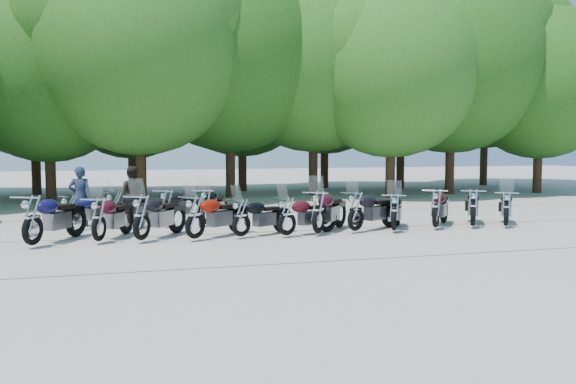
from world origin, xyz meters
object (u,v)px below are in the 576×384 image
object	(u,v)px
motorcycle_7	(356,210)
motorcycle_12	(71,211)
motorcycle_1	(99,218)
motorcycle_15	(206,205)
motorcycle_0	(32,218)
motorcycle_14	(167,206)
motorcycle_6	(318,210)
motorcycle_3	(195,215)
motorcycle_2	(142,216)
motorcycle_5	(287,215)
motorcycle_11	(506,207)
motorcycle_13	(116,208)
motorcycle_4	(241,216)
motorcycle_8	(394,211)
rider_0	(80,197)
motorcycle_9	(436,207)
rider_1	(132,194)
motorcycle_10	(473,206)

from	to	relation	value
motorcycle_7	motorcycle_12	xyz separation A→B (m)	(-7.51, 2.52, -0.07)
motorcycle_1	motorcycle_15	size ratio (longest dim) A/B	1.03
motorcycle_0	motorcycle_7	distance (m)	8.19
motorcycle_1	motorcycle_14	size ratio (longest dim) A/B	1.03
motorcycle_6	motorcycle_3	bearing A→B (deg)	40.69
motorcycle_2	motorcycle_5	size ratio (longest dim) A/B	1.13
motorcycle_0	motorcycle_3	size ratio (longest dim) A/B	1.09
motorcycle_11	motorcycle_13	size ratio (longest dim) A/B	0.99
motorcycle_4	motorcycle_11	size ratio (longest dim) A/B	0.96
motorcycle_0	motorcycle_2	distance (m)	2.49
motorcycle_0	motorcycle_2	bearing A→B (deg)	-149.02
motorcycle_6	motorcycle_14	distance (m)	4.68
motorcycle_0	motorcycle_8	distance (m)	9.23
motorcycle_0	motorcycle_6	distance (m)	7.06
rider_0	motorcycle_9	bearing A→B (deg)	159.89
motorcycle_4	motorcycle_9	xyz separation A→B (m)	(5.64, 0.09, 0.08)
motorcycle_1	rider_0	world-z (taller)	rider_0
rider_1	rider_0	bearing A→B (deg)	36.88
motorcycle_0	motorcycle_13	bearing A→B (deg)	-94.36
motorcycle_9	motorcycle_12	bearing A→B (deg)	23.68
motorcycle_12	motorcycle_15	size ratio (longest dim) A/B	0.93
motorcycle_5	motorcycle_10	world-z (taller)	motorcycle_10
motorcycle_5	motorcycle_6	xyz separation A→B (m)	(0.90, 0.11, 0.08)
motorcycle_1	motorcycle_15	bearing A→B (deg)	-115.77
motorcycle_9	motorcycle_13	distance (m)	9.15
motorcycle_9	motorcycle_2	bearing A→B (deg)	38.50
motorcycle_1	motorcycle_4	world-z (taller)	motorcycle_1
motorcycle_1	motorcycle_14	world-z (taller)	motorcycle_1
motorcycle_0	motorcycle_8	world-z (taller)	motorcycle_0
motorcycle_5	motorcycle_8	distance (m)	3.07
motorcycle_3	motorcycle_14	bearing A→B (deg)	-28.78
motorcycle_10	motorcycle_4	bearing A→B (deg)	33.87
motorcycle_15	motorcycle_13	bearing A→B (deg)	23.99
motorcycle_3	motorcycle_12	xyz separation A→B (m)	(-3.11, 2.71, -0.07)
motorcycle_0	motorcycle_8	xyz separation A→B (m)	(9.23, -0.05, -0.09)
motorcycle_6	motorcycle_7	size ratio (longest dim) A/B	1.05
motorcycle_2	motorcycle_6	world-z (taller)	motorcycle_6
motorcycle_9	motorcycle_12	world-z (taller)	motorcycle_9
motorcycle_15	motorcycle_11	bearing A→B (deg)	-170.65
motorcycle_3	motorcycle_9	xyz separation A→B (m)	(6.84, 0.18, 0.01)
motorcycle_8	motorcycle_15	bearing A→B (deg)	-0.55
motorcycle_3	motorcycle_9	size ratio (longest dim) A/B	0.98
motorcycle_7	motorcycle_10	distance (m)	3.63
motorcycle_7	motorcycle_9	distance (m)	2.44
motorcycle_15	rider_1	xyz separation A→B (m)	(-2.08, 1.46, 0.26)
motorcycle_15	rider_0	size ratio (longest dim) A/B	1.24
motorcycle_10	motorcycle_11	size ratio (longest dim) A/B	1.06
motorcycle_13	motorcycle_15	size ratio (longest dim) A/B	0.98
motorcycle_3	motorcycle_5	size ratio (longest dim) A/B	1.09
motorcycle_10	motorcycle_5	bearing A→B (deg)	35.55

